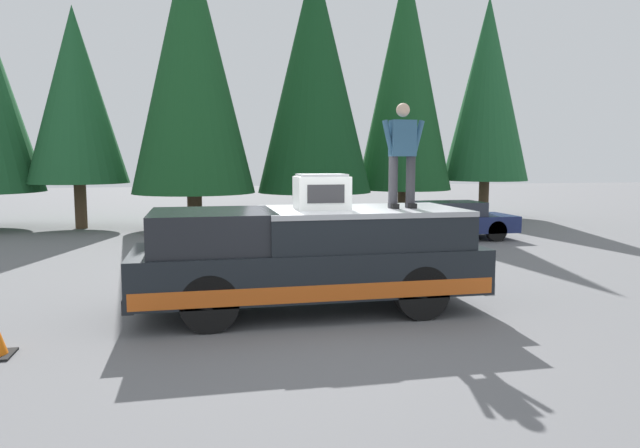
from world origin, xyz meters
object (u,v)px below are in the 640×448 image
object	(u,v)px
compressor_unit	(322,192)
person_on_truck_bed	(402,153)
pickup_truck	(309,257)
parked_car_navy	(447,221)

from	to	relation	value
compressor_unit	person_on_truck_bed	bearing A→B (deg)	-94.88
person_on_truck_bed	pickup_truck	bearing A→B (deg)	86.48
person_on_truck_bed	parked_car_navy	xyz separation A→B (m)	(7.41, -4.22, -1.97)
person_on_truck_bed	parked_car_navy	distance (m)	8.75
parked_car_navy	person_on_truck_bed	bearing A→B (deg)	150.33
pickup_truck	parked_car_navy	xyz separation A→B (m)	(7.31, -5.75, -0.29)
pickup_truck	parked_car_navy	bearing A→B (deg)	-38.18
pickup_truck	person_on_truck_bed	xyz separation A→B (m)	(-0.09, -1.53, 1.68)
pickup_truck	person_on_truck_bed	distance (m)	2.27
person_on_truck_bed	parked_car_navy	world-z (taller)	person_on_truck_bed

